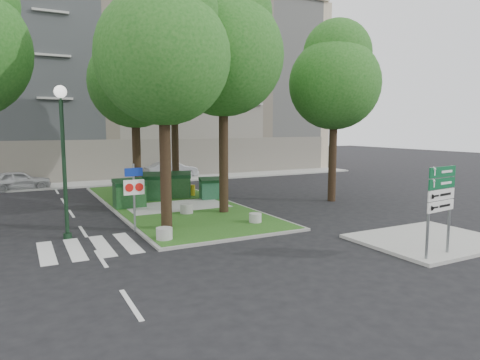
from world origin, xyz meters
TOP-DOWN VIEW (x-y plane):
  - ground at (0.00, 0.00)m, footprint 120.00×120.00m
  - median_island at (0.50, 8.00)m, footprint 6.00×16.00m
  - median_kerb at (0.50, 8.00)m, footprint 6.30×16.30m
  - sidewalk_corner at (6.50, -3.50)m, footprint 5.00×4.00m
  - building_sidewalk at (0.00, 18.50)m, footprint 42.00×3.00m
  - zebra_crossing at (-3.75, 1.50)m, footprint 5.00×3.00m
  - apartment_building at (0.00, 26.00)m, footprint 41.00×12.00m
  - tree_median_near_left at (-1.41, 2.56)m, footprint 5.20×5.20m
  - tree_median_near_right at (2.09, 4.56)m, footprint 5.60×5.60m
  - tree_median_mid at (-0.91, 9.06)m, footprint 4.80×4.80m
  - tree_median_far at (2.29, 12.06)m, footprint 5.80×5.80m
  - tree_street_right at (9.09, 5.06)m, footprint 5.00×5.00m
  - dumpster_a at (-1.72, 7.86)m, footprint 1.55×1.10m
  - dumpster_b at (-0.12, 9.48)m, footprint 1.94×1.66m
  - dumpster_c at (1.48, 9.68)m, footprint 1.88×1.60m
  - dumpster_d at (3.00, 8.22)m, footprint 1.46×1.14m
  - bollard_left at (-2.10, 0.94)m, footprint 0.59×0.59m
  - bollard_right at (2.21, 1.83)m, footprint 0.54×0.54m
  - bollard_mid at (0.28, 5.00)m, footprint 0.61×0.61m
  - litter_bin at (2.44, 9.81)m, footprint 0.36×0.36m
  - street_lamp at (-5.16, 3.15)m, footprint 0.45×0.45m
  - traffic_sign_pole at (-2.65, 3.00)m, footprint 0.82×0.09m
  - directional_sign at (4.96, -5.00)m, footprint 1.41×0.25m
  - car_white at (-6.64, 17.79)m, footprint 3.99×1.92m
  - car_silver at (4.43, 19.50)m, footprint 4.36×1.72m

SIDE VIEW (x-z plane):
  - ground at x=0.00m, z-range 0.00..0.00m
  - zebra_crossing at x=-3.75m, z-range 0.00..0.01m
  - median_kerb at x=0.50m, z-range 0.00..0.10m
  - median_island at x=0.50m, z-range 0.00..0.12m
  - sidewalk_corner at x=6.50m, z-range 0.00..0.12m
  - building_sidewalk at x=0.00m, z-range 0.00..0.12m
  - bollard_right at x=2.21m, z-range 0.12..0.50m
  - bollard_left at x=-2.10m, z-range 0.12..0.54m
  - bollard_mid at x=0.28m, z-range 0.12..0.56m
  - litter_bin at x=2.44m, z-range 0.12..0.74m
  - car_white at x=-6.64m, z-range 0.00..1.31m
  - dumpster_d at x=3.00m, z-range 0.10..1.31m
  - car_silver at x=4.43m, z-range 0.00..1.41m
  - dumpster_a at x=-1.72m, z-range 0.09..1.53m
  - dumpster_c at x=1.48m, z-range 0.09..1.56m
  - dumpster_b at x=-0.12m, z-range 0.09..1.61m
  - traffic_sign_pole at x=-2.65m, z-range 0.39..3.12m
  - directional_sign at x=4.96m, z-range 0.59..3.42m
  - street_lamp at x=-5.16m, z-range 0.73..6.39m
  - tree_median_mid at x=-0.91m, z-range 1.98..11.97m
  - tree_street_right at x=9.09m, z-range 1.95..12.02m
  - tree_median_near_left at x=-1.41m, z-range 2.05..12.58m
  - tree_median_near_right at x=2.09m, z-range 2.26..13.72m
  - apartment_building at x=0.00m, z-range 0.00..16.00m
  - tree_median_far at x=2.29m, z-range 2.36..14.28m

